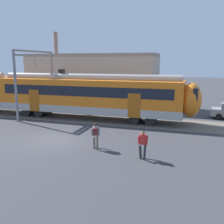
# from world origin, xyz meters

# --- Properties ---
(ground_plane) EXTENTS (160.00, 160.00, 0.00)m
(ground_plane) POSITION_xyz_m (0.00, 0.00, 0.00)
(ground_plane) COLOR #38383D
(commuter_train) EXTENTS (38.05, 3.07, 4.73)m
(commuter_train) POSITION_xyz_m (-8.93, 7.32, 2.25)
(commuter_train) COLOR #B2ADA8
(commuter_train) RESTS_ON ground
(pedestrian_grey) EXTENTS (0.53, 0.71, 1.67)m
(pedestrian_grey) POSITION_xyz_m (3.59, -0.83, 0.99)
(pedestrian_grey) COLOR #6B6051
(pedestrian_grey) RESTS_ON ground
(pedestrian_red) EXTENTS (0.56, 0.63, 1.67)m
(pedestrian_red) POSITION_xyz_m (6.79, -1.65, 0.99)
(pedestrian_red) COLOR #28282D
(pedestrian_red) RESTS_ON ground
(catenary_gantry) EXTENTS (0.24, 6.64, 6.53)m
(catenary_gantry) POSITION_xyz_m (-6.07, 7.33, 4.31)
(catenary_gantry) COLOR gray
(catenary_gantry) RESTS_ON ground
(background_building) EXTENTS (16.47, 5.00, 9.20)m
(background_building) POSITION_xyz_m (-3.23, 15.33, 3.21)
(background_building) COLOR #B2A899
(background_building) RESTS_ON ground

